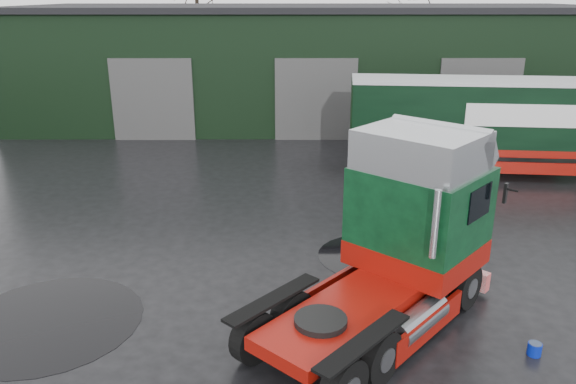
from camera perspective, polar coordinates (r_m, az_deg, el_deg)
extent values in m
plane|color=black|center=(15.15, -2.24, -7.68)|extent=(100.00, 100.00, 0.00)
cube|color=black|center=(33.72, 2.34, 12.83)|extent=(32.00, 12.00, 6.00)
cube|color=black|center=(33.50, 2.42, 18.18)|extent=(32.40, 12.40, 0.30)
cylinder|color=#071B9B|center=(12.79, 23.75, -14.40)|extent=(0.36, 0.36, 0.26)
cylinder|color=black|center=(13.93, -23.12, -12.00)|extent=(4.12, 4.12, 0.01)
cylinder|color=black|center=(15.92, 8.30, -6.45)|extent=(2.90, 2.90, 0.01)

